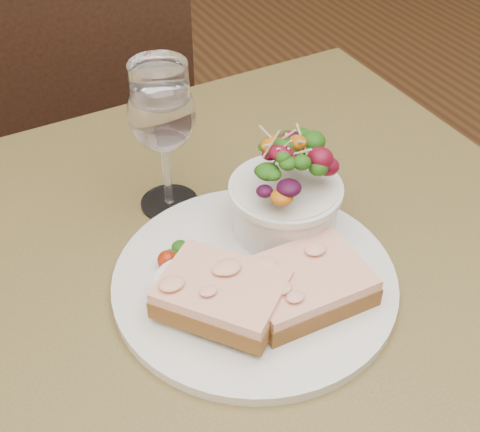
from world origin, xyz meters
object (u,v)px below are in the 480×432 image
chair_far (99,206)px  sandwich_front (305,284)px  wine_glass (162,118)px  dinner_plate (255,281)px  salad_bowl (286,187)px  cafe_table (245,339)px  sandwich_back (222,294)px  ramekin (189,291)px

chair_far → sandwich_front: 0.94m
chair_far → wine_glass: wine_glass is taller
dinner_plate → salad_bowl: (0.07, 0.05, 0.07)m
chair_far → salad_bowl: size_ratio=7.09×
dinner_plate → salad_bowl: bearing=37.8°
salad_bowl → wine_glass: wine_glass is taller
cafe_table → sandwich_back: 0.15m
sandwich_back → cafe_table: bearing=90.1°
salad_bowl → wine_glass: size_ratio=0.73×
sandwich_front → wine_glass: bearing=106.4°
sandwich_front → ramekin: ramekin is taller
ramekin → dinner_plate: bearing=2.0°
sandwich_front → sandwich_back: bearing=167.1°
sandwich_back → ramekin: bearing=-169.5°
cafe_table → chair_far: bearing=87.6°
cafe_table → wine_glass: wine_glass is taller
dinner_plate → sandwich_front: 0.06m
wine_glass → sandwich_front: bearing=-75.4°
cafe_table → salad_bowl: bearing=29.3°
chair_far → ramekin: 0.91m
cafe_table → ramekin: size_ratio=12.50×
dinner_plate → sandwich_front: size_ratio=2.35×
chair_far → wine_glass: 0.83m
sandwich_back → dinner_plate: bearing=78.0°
cafe_table → chair_far: size_ratio=0.89×
dinner_plate → wine_glass: size_ratio=1.72×
chair_far → salad_bowl: chair_far is taller
sandwich_front → sandwich_back: 0.09m
sandwich_front → sandwich_back: sandwich_back is taller
cafe_table → sandwich_front: (0.04, -0.06, 0.13)m
chair_far → sandwich_back: size_ratio=6.08×
dinner_plate → wine_glass: wine_glass is taller
cafe_table → sandwich_front: bearing=-59.1°
cafe_table → dinner_plate: size_ratio=2.65×
dinner_plate → sandwich_back: (-0.05, -0.03, 0.03)m
dinner_plate → salad_bowl: size_ratio=2.37×
chair_far → ramekin: (-0.10, -0.76, 0.49)m
chair_far → wine_glass: size_ratio=5.14×
chair_far → sandwich_back: chair_far is taller
sandwich_back → ramekin: 0.03m
cafe_table → ramekin: (-0.07, -0.01, 0.13)m
wine_glass → chair_far: bearing=85.0°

